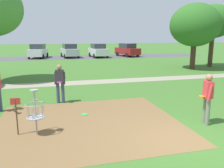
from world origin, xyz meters
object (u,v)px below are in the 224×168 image
at_px(player_waiting_right, 208,96).
at_px(parked_car_rightmost, 127,50).
at_px(tree_near_right, 195,25).
at_px(tree_mid_center, 213,22).
at_px(parked_car_center_right, 98,50).
at_px(frisbee_near_basket, 36,100).
at_px(disc_golf_basket, 33,111).
at_px(frisbee_by_tee, 85,114).
at_px(parked_car_leftmost, 38,51).
at_px(parked_car_center_left, 70,51).
at_px(player_waiting_left, 60,81).

bearing_deg(player_waiting_right, parked_car_rightmost, 77.61).
xyz_separation_m(tree_near_right, parked_car_rightmost, (-1.62, 13.51, -2.88)).
relative_size(tree_near_right, parked_car_rightmost, 1.25).
distance_m(tree_mid_center, parked_car_center_right, 15.27).
relative_size(frisbee_near_basket, tree_near_right, 0.04).
distance_m(parked_car_center_right, parked_car_rightmost, 4.30).
xyz_separation_m(disc_golf_basket, tree_mid_center, (15.24, 12.01, 3.43)).
height_order(disc_golf_basket, player_waiting_right, player_waiting_right).
distance_m(player_waiting_right, parked_car_center_right, 24.89).
xyz_separation_m(frisbee_by_tee, parked_car_leftmost, (-2.84, 23.89, 0.91)).
distance_m(tree_near_right, parked_car_rightmost, 13.91).
height_order(frisbee_near_basket, parked_car_rightmost, parked_car_rightmost).
bearing_deg(parked_car_center_left, parked_car_center_right, -9.77).
xyz_separation_m(disc_golf_basket, parked_car_rightmost, (11.06, 24.55, 0.17)).
xyz_separation_m(player_waiting_left, parked_car_center_left, (2.06, 21.72, -0.05)).
xyz_separation_m(parked_car_center_right, parked_car_rightmost, (4.29, 0.26, 0.00)).
bearing_deg(parked_car_leftmost, parked_car_center_left, -4.46).
distance_m(tree_mid_center, parked_car_center_left, 18.14).
distance_m(frisbee_near_basket, tree_mid_center, 17.93).
bearing_deg(tree_mid_center, frisbee_by_tee, -141.88).
xyz_separation_m(tree_near_right, parked_car_leftmost, (-13.82, 14.23, -2.88)).
relative_size(player_waiting_right, parked_car_center_left, 0.39).
bearing_deg(tree_mid_center, parked_car_leftmost, 141.02).
xyz_separation_m(player_waiting_left, parked_car_leftmost, (-2.04, 22.04, -0.05)).
xyz_separation_m(frisbee_near_basket, parked_car_rightmost, (11.28, 20.59, 0.91)).
xyz_separation_m(player_waiting_right, parked_car_leftmost, (-6.68, 25.84, -0.05)).
bearing_deg(parked_car_rightmost, frisbee_by_tee, -112.00).
distance_m(frisbee_near_basket, frisbee_by_tee, 3.21).
relative_size(player_waiting_right, parked_car_center_right, 0.40).
bearing_deg(parked_car_rightmost, player_waiting_left, -115.49).
bearing_deg(tree_mid_center, player_waiting_left, -148.52).
xyz_separation_m(frisbee_by_tee, parked_car_rightmost, (9.36, 23.16, 0.91)).
xyz_separation_m(frisbee_by_tee, tree_mid_center, (13.54, 10.63, 4.17)).
relative_size(frisbee_near_basket, parked_car_leftmost, 0.05).
distance_m(parked_car_center_left, parked_car_center_right, 3.88).
relative_size(player_waiting_left, tree_mid_center, 0.30).
height_order(player_waiting_left, parked_car_center_left, parked_car_center_left).
bearing_deg(frisbee_near_basket, parked_car_center_right, 71.03).
bearing_deg(frisbee_by_tee, frisbee_near_basket, 126.73).
bearing_deg(parked_car_center_right, parked_car_rightmost, 3.42).
relative_size(player_waiting_left, parked_car_center_right, 0.40).
height_order(tree_near_right, tree_mid_center, tree_mid_center).
distance_m(tree_near_right, parked_car_center_left, 17.22).
distance_m(frisbee_near_basket, parked_car_leftmost, 21.35).
height_order(player_waiting_left, parked_car_rightmost, parked_car_rightmost).
xyz_separation_m(player_waiting_left, tree_near_right, (11.78, 7.81, 2.83)).
height_order(tree_near_right, parked_car_leftmost, tree_near_right).
bearing_deg(parked_car_center_left, tree_near_right, -55.04).
bearing_deg(parked_car_center_right, player_waiting_left, -105.58).
relative_size(disc_golf_basket, parked_car_center_left, 0.32).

